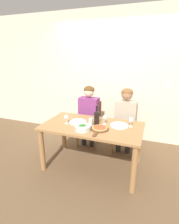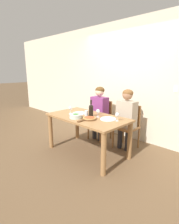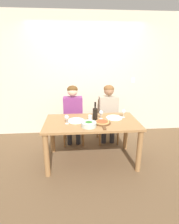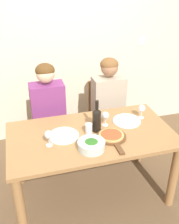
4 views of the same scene
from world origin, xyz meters
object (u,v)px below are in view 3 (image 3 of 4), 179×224
Objects in this scene: chair_right at (107,119)px; wine_glass_right at (124,112)px; pizza_on_board at (102,123)px; water_tumbler at (90,118)px; wine_glass_centre at (101,113)px; dinner_plate_right at (114,118)px; chair_left at (73,120)px; broccoli_bowl at (89,124)px; person_man at (108,109)px; dinner_plate_left at (76,121)px; wine_bottle at (95,113)px; person_woman at (73,110)px; wine_glass_left at (67,118)px.

wine_glass_right is at bearing -75.49° from chair_right.
pizza_on_board is 0.22m from water_tumbler.
wine_glass_centre is at bearing 28.99° from water_tumbler.
wine_glass_centre reaches higher than dinner_plate_right.
water_tumbler is at bearing -69.96° from chair_left.
wine_glass_right is 0.41m from wine_glass_centre.
broccoli_bowl is 0.58× the size of pizza_on_board.
person_man is 8.19× the size of wine_glass_centre.
dinner_plate_left is 0.24m from water_tumbler.
wine_glass_centre is at bearing -109.63° from chair_right.
wine_glass_centre is (0.43, 0.08, 0.10)m from dinner_plate_left.
water_tumbler is (-0.09, -0.04, -0.07)m from wine_bottle.
person_woman is at bearing -171.58° from chair_right.
wine_glass_left is (-0.10, -0.87, 0.36)m from chair_left.
broccoli_bowl is (-0.13, -0.26, -0.09)m from wine_bottle.
wine_glass_left is (-0.34, 0.15, 0.07)m from broccoli_bowl.
wine_bottle is 0.34m from dinner_plate_left.
person_woman is 5.20× the size of broccoli_bowl.
dinner_plate_left is (0.05, -0.65, 0.01)m from person_woman.
wine_bottle is (-0.35, -0.75, 0.38)m from chair_right.
dinner_plate_left is at bearing -169.59° from wine_glass_centre.
chair_right is 0.95m from water_tumbler.
dinner_plate_right is 0.25m from wine_glass_centre.
dinner_plate_right is 0.69× the size of pizza_on_board.
chair_right is 5.95× the size of wine_glass_centre.
dinner_plate_right is 0.45m from water_tumbler.
water_tumbler is (-0.43, -0.12, 0.04)m from dinner_plate_right.
wine_glass_centre is (-0.24, -0.68, 0.36)m from chair_right.
wine_bottle reaches higher than wine_glass_left.
wine_glass_centre reaches higher than water_tumbler.
chair_left is 3.78× the size of broccoli_bowl.
wine_glass_left is at bearing -166.15° from wine_bottle.
chair_left is 8.29× the size of water_tumbler.
person_woman is 0.76m from wine_bottle.
wine_glass_right is (0.65, 0.37, 0.07)m from broccoli_bowl.
person_man reaches higher than wine_glass_right.
chair_right reaches higher than dinner_plate_right.
person_man is 2.99× the size of pizza_on_board.
person_woman is 4.35× the size of dinner_plate_right.
wine_glass_left is 0.61m from wine_glass_centre.
wine_bottle is at bearing -168.06° from wine_glass_right.
wine_glass_centre is at bearing 33.05° from wine_bottle.
person_man is (0.73, -0.11, 0.25)m from chair_left.
dinner_plate_right is (-0.01, -0.56, 0.01)m from person_man.
chair_left is 1.02m from dinner_plate_right.
dinner_plate_left and dinner_plate_right have the same top height.
wine_bottle is 1.34× the size of broccoli_bowl.
chair_left is 0.78m from person_man.
chair_left is at bearing 83.67° from wine_glass_left.
person_man is 3.87× the size of wine_bottle.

